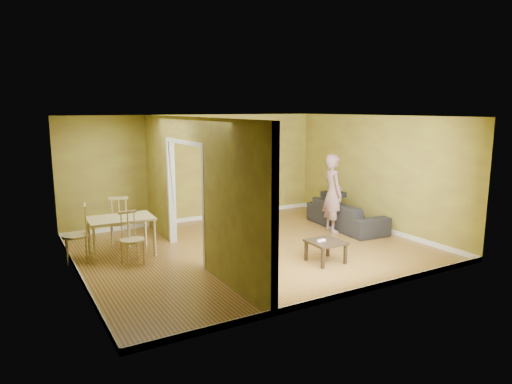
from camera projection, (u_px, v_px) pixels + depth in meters
room_shell at (252, 184)px, 8.82m from camera, size 6.50×6.50×6.50m
partition at (194, 190)px, 8.23m from camera, size 0.22×5.50×2.60m
wall_speaker at (252, 142)px, 11.74m from camera, size 0.10×0.10×0.10m
sofa at (346, 210)px, 10.59m from camera, size 2.23×1.09×0.82m
person at (333, 187)px, 10.16m from camera, size 0.86×0.74×2.06m
bookshelf at (225, 181)px, 11.43m from camera, size 0.81×0.35×1.92m
paper_box_navy_a at (225, 198)px, 11.45m from camera, size 0.44×0.29×0.22m
paper_box_teal at (224, 184)px, 11.38m from camera, size 0.44×0.28×0.22m
paper_box_navy_b at (226, 169)px, 11.33m from camera, size 0.41×0.27×0.21m
paper_box_navy_c at (225, 159)px, 11.28m from camera, size 0.46×0.30×0.24m
coffee_table at (326, 244)px, 8.21m from camera, size 0.60×0.60×0.40m
game_controller at (321, 240)px, 8.17m from camera, size 0.16×0.04×0.03m
dining_table at (121, 221)px, 8.56m from camera, size 1.18×0.78×0.74m
chair_left at (76, 234)px, 8.20m from camera, size 0.55×0.55×1.05m
chair_near at (132, 238)px, 8.09m from camera, size 0.48×0.48×0.95m
chair_far at (120, 221)px, 9.15m from camera, size 0.59×0.59×1.06m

